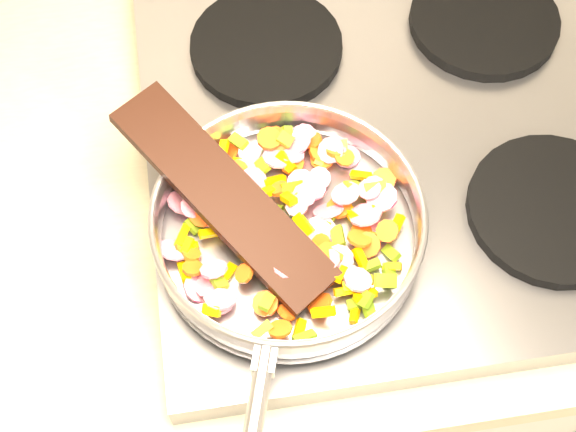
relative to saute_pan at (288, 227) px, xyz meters
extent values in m
cube|color=#939399|center=(0.16, 0.14, -0.07)|extent=(0.60, 0.60, 0.04)
cylinder|color=black|center=(0.02, 0.00, -0.04)|extent=(0.19, 0.19, 0.02)
cylinder|color=black|center=(0.30, 0.00, -0.04)|extent=(0.19, 0.19, 0.02)
cylinder|color=black|center=(0.02, 0.28, -0.04)|extent=(0.19, 0.19, 0.02)
cylinder|color=black|center=(0.30, 0.28, -0.04)|extent=(0.19, 0.19, 0.02)
cylinder|color=#9E9EA5|center=(0.00, 0.00, -0.03)|extent=(0.28, 0.28, 0.01)
torus|color=#9E9EA5|center=(0.00, 0.00, 0.00)|extent=(0.32, 0.32, 0.05)
torus|color=#9E9EA5|center=(0.00, 0.00, 0.02)|extent=(0.28, 0.28, 0.01)
cube|color=#9E9EA5|center=(-0.04, -0.14, 0.01)|extent=(0.03, 0.04, 0.02)
cube|color=#FFB702|center=(-0.08, 0.05, 0.00)|extent=(0.03, 0.01, 0.01)
cube|color=#FFB702|center=(0.12, -0.01, -0.01)|extent=(0.02, 0.02, 0.02)
cube|color=#669118|center=(0.05, -0.01, -0.01)|extent=(0.01, 0.02, 0.01)
cylinder|color=#FF5313|center=(-0.05, 0.04, -0.02)|extent=(0.03, 0.03, 0.02)
cube|color=#FFB702|center=(0.09, 0.03, -0.02)|extent=(0.02, 0.03, 0.02)
cylinder|color=#FF5313|center=(0.07, 0.09, -0.01)|extent=(0.04, 0.03, 0.02)
cylinder|color=#FF5313|center=(0.00, 0.11, 0.00)|extent=(0.04, 0.04, 0.01)
cylinder|color=#D6144E|center=(0.07, 0.03, 0.00)|extent=(0.04, 0.04, 0.02)
cylinder|color=#D6144E|center=(0.10, -0.01, -0.02)|extent=(0.03, 0.03, 0.01)
cylinder|color=#FF5313|center=(0.02, -0.09, -0.01)|extent=(0.03, 0.03, 0.03)
cube|color=#669118|center=(0.08, 0.01, -0.02)|extent=(0.02, 0.02, 0.02)
cylinder|color=#FF5313|center=(0.00, 0.05, -0.01)|extent=(0.02, 0.02, 0.02)
cube|color=#FFB702|center=(-0.07, -0.03, -0.02)|extent=(0.02, 0.03, 0.02)
cube|color=#FFB702|center=(0.05, -0.10, -0.02)|extent=(0.02, 0.03, 0.01)
cube|color=#FFB702|center=(-0.02, 0.00, -0.01)|extent=(0.02, 0.02, 0.01)
cube|color=#669118|center=(0.06, -0.09, -0.02)|extent=(0.02, 0.01, 0.02)
cube|color=#669118|center=(0.02, 0.12, -0.01)|extent=(0.01, 0.02, 0.02)
cube|color=#669118|center=(-0.04, 0.11, 0.00)|extent=(0.02, 0.03, 0.01)
cylinder|color=#D6144E|center=(-0.09, -0.05, -0.01)|extent=(0.04, 0.04, 0.02)
cylinder|color=#D6144E|center=(-0.11, 0.05, -0.01)|extent=(0.04, 0.04, 0.02)
cylinder|color=#D6144E|center=(0.09, 0.03, 0.00)|extent=(0.03, 0.03, 0.01)
cube|color=#FFB702|center=(0.01, 0.09, -0.01)|extent=(0.02, 0.03, 0.01)
cylinder|color=#D6144E|center=(0.04, 0.06, -0.01)|extent=(0.04, 0.03, 0.02)
cylinder|color=#D6144E|center=(0.03, 0.00, -0.01)|extent=(0.05, 0.04, 0.02)
cylinder|color=#D6144E|center=(0.01, 0.02, 0.00)|extent=(0.03, 0.03, 0.01)
cylinder|color=#FF5313|center=(-0.02, -0.04, 0.00)|extent=(0.03, 0.03, 0.02)
cylinder|color=#FF5313|center=(0.08, -0.03, -0.01)|extent=(0.03, 0.03, 0.02)
cylinder|color=#D6144E|center=(-0.05, 0.07, -0.02)|extent=(0.03, 0.03, 0.01)
cube|color=#669118|center=(-0.03, 0.03, 0.00)|extent=(0.02, 0.02, 0.01)
cylinder|color=#FF5313|center=(0.02, 0.08, -0.01)|extent=(0.03, 0.03, 0.01)
cube|color=#669118|center=(0.10, 0.03, 0.00)|extent=(0.02, 0.02, 0.01)
cylinder|color=#FF5313|center=(-0.03, -0.01, -0.02)|extent=(0.02, 0.03, 0.02)
cylinder|color=#FF5313|center=(-0.07, 0.08, 0.00)|extent=(0.03, 0.04, 0.02)
cylinder|color=#FF5313|center=(0.05, 0.11, -0.01)|extent=(0.03, 0.03, 0.02)
cube|color=#669118|center=(0.08, -0.05, -0.01)|extent=(0.02, 0.01, 0.01)
cube|color=#FFB702|center=(-0.11, 0.01, -0.01)|extent=(0.02, 0.03, 0.01)
cylinder|color=#D6144E|center=(0.03, -0.04, 0.00)|extent=(0.03, 0.04, 0.02)
cylinder|color=#FF5313|center=(0.10, -0.02, 0.00)|extent=(0.02, 0.03, 0.02)
cube|color=#FFB702|center=(0.01, 0.11, -0.02)|extent=(0.02, 0.02, 0.02)
cylinder|color=#FF5313|center=(-0.10, -0.03, -0.01)|extent=(0.03, 0.03, 0.01)
cube|color=#FFB702|center=(0.02, -0.02, -0.01)|extent=(0.02, 0.02, 0.02)
cylinder|color=#D6144E|center=(-0.10, -0.05, -0.02)|extent=(0.03, 0.03, 0.02)
cylinder|color=#D6144E|center=(0.02, 0.04, 0.00)|extent=(0.04, 0.03, 0.02)
cylinder|color=#FF5313|center=(-0.05, -0.05, 0.00)|extent=(0.03, 0.03, 0.02)
cube|color=#669118|center=(-0.03, -0.08, 0.00)|extent=(0.02, 0.02, 0.01)
cube|color=#669118|center=(0.10, -0.06, -0.02)|extent=(0.02, 0.02, 0.01)
cube|color=#FFB702|center=(-0.02, 0.05, 0.00)|extent=(0.02, 0.02, 0.02)
cylinder|color=#FF5313|center=(-0.09, 0.03, 0.00)|extent=(0.04, 0.04, 0.02)
cylinder|color=#D6144E|center=(0.10, 0.04, -0.01)|extent=(0.04, 0.04, 0.02)
cube|color=#FFB702|center=(-0.08, -0.06, -0.01)|extent=(0.01, 0.02, 0.01)
cylinder|color=#D6144E|center=(0.04, 0.12, -0.01)|extent=(0.04, 0.03, 0.02)
cylinder|color=#FF5313|center=(-0.05, 0.11, -0.02)|extent=(0.03, 0.04, 0.03)
cube|color=#669118|center=(0.05, 0.09, -0.01)|extent=(0.02, 0.02, 0.01)
cylinder|color=#FF5313|center=(-0.01, -0.09, -0.01)|extent=(0.02, 0.02, 0.02)
cylinder|color=#D6144E|center=(0.00, 0.09, -0.01)|extent=(0.04, 0.04, 0.02)
cube|color=#FFB702|center=(-0.06, 0.11, -0.01)|extent=(0.02, 0.03, 0.01)
cube|color=#FFB702|center=(-0.10, 0.01, -0.02)|extent=(0.02, 0.02, 0.02)
cube|color=#FFB702|center=(-0.05, 0.04, 0.00)|extent=(0.02, 0.02, 0.01)
cylinder|color=#FF5313|center=(-0.04, 0.08, 0.00)|extent=(0.04, 0.04, 0.02)
cylinder|color=#FF5313|center=(0.05, 0.09, -0.02)|extent=(0.03, 0.03, 0.01)
cylinder|color=#FF5313|center=(0.03, -0.02, -0.01)|extent=(0.03, 0.03, 0.02)
cube|color=#FFB702|center=(-0.03, 0.01, -0.02)|extent=(0.02, 0.03, 0.02)
cube|color=#FFB702|center=(0.11, 0.02, -0.01)|extent=(0.01, 0.02, 0.02)
cylinder|color=#D6144E|center=(-0.08, -0.06, -0.01)|extent=(0.04, 0.04, 0.02)
cube|color=#669118|center=(0.08, 0.04, -0.01)|extent=(0.02, 0.01, 0.02)
cube|color=#669118|center=(0.07, 0.09, 0.00)|extent=(0.02, 0.02, 0.01)
cylinder|color=#FF5313|center=(0.01, 0.10, -0.01)|extent=(0.02, 0.02, 0.02)
cylinder|color=#D6144E|center=(-0.05, 0.01, -0.02)|extent=(0.04, 0.03, 0.02)
cube|color=#FFB702|center=(0.00, 0.07, -0.02)|extent=(0.03, 0.02, 0.02)
cube|color=#FFB702|center=(0.05, -0.03, -0.02)|extent=(0.03, 0.02, 0.02)
cylinder|color=#FF5313|center=(0.08, 0.08, 0.00)|extent=(0.03, 0.03, 0.01)
cube|color=#669118|center=(-0.05, -0.01, -0.01)|extent=(0.02, 0.02, 0.01)
cylinder|color=#FF5313|center=(-0.11, 0.00, -0.02)|extent=(0.02, 0.03, 0.02)
cube|color=#FFB702|center=(0.02, 0.00, -0.01)|extent=(0.02, 0.03, 0.02)
cylinder|color=#FF5313|center=(0.04, -0.03, -0.01)|extent=(0.04, 0.03, 0.01)
cylinder|color=#D6144E|center=(-0.01, -0.05, 0.00)|extent=(0.04, 0.04, 0.03)
cylinder|color=#D6144E|center=(0.06, -0.07, 0.00)|extent=(0.04, 0.04, 0.01)
cube|color=#FFB702|center=(0.07, 0.01, -0.01)|extent=(0.01, 0.03, 0.02)
cube|color=#FFB702|center=(-0.08, 0.01, -0.01)|extent=(0.03, 0.01, 0.01)
cylinder|color=#D6144E|center=(0.02, 0.05, 0.00)|extent=(0.05, 0.04, 0.02)
cube|color=#FFB702|center=(0.05, -0.07, -0.01)|extent=(0.02, 0.01, 0.01)
cube|color=#669118|center=(0.09, -0.08, 0.00)|extent=(0.03, 0.02, 0.02)
cylinder|color=#D6144E|center=(-0.03, 0.06, -0.01)|extent=(0.04, 0.05, 0.03)
cylinder|color=#D6144E|center=(-0.08, 0.09, -0.01)|extent=(0.03, 0.03, 0.01)
cylinder|color=#FF5313|center=(-0.01, -0.06, 0.00)|extent=(0.02, 0.03, 0.02)
cube|color=#669118|center=(0.01, 0.12, -0.01)|extent=(0.02, 0.02, 0.01)
cube|color=#FFB702|center=(0.00, -0.11, -0.02)|extent=(0.02, 0.02, 0.01)
cube|color=#FFB702|center=(0.01, -0.04, -0.01)|extent=(0.02, 0.02, 0.01)
cube|color=#669118|center=(-0.10, 0.03, -0.02)|extent=(0.02, 0.02, 0.02)
cube|color=#669118|center=(-0.08, -0.05, -0.01)|extent=(0.02, 0.02, 0.01)
cube|color=#669118|center=(0.08, -0.02, -0.02)|extent=(0.02, 0.03, 0.02)
cube|color=#669118|center=(0.05, 0.01, -0.02)|extent=(0.02, 0.02, 0.01)
cylinder|color=#D6144E|center=(0.08, 0.01, -0.01)|extent=(0.04, 0.04, 0.02)
cube|color=#FFB702|center=(-0.01, 0.00, -0.01)|extent=(0.02, 0.02, 0.01)
cube|color=#669118|center=(-0.01, 0.03, -0.02)|extent=(0.02, 0.03, 0.02)
cube|color=#669118|center=(-0.04, -0.11, 0.00)|extent=(0.02, 0.02, 0.01)
cube|color=#FFB702|center=(-0.09, -0.08, -0.01)|extent=(0.02, 0.02, 0.01)
cylinder|color=#D6144E|center=(0.05, 0.02, -0.01)|extent=(0.03, 0.03, 0.03)
cube|color=#FFB702|center=(0.10, -0.05, -0.02)|extent=(0.02, 0.01, 0.01)
cube|color=#FFB702|center=(0.05, -0.06, 0.00)|extent=(0.02, 0.02, 0.01)
cylinder|color=#FF5313|center=(0.11, 0.05, -0.01)|extent=(0.04, 0.04, 0.01)
cube|color=#FFB702|center=(0.02, -0.10, 0.00)|extent=(0.03, 0.02, 0.02)
cylinder|color=#D6144E|center=(0.04, 0.05, -0.01)|extent=(0.03, 0.03, 0.00)
cube|color=#FFB702|center=(0.09, 0.01, -0.01)|extent=(0.03, 0.02, 0.01)
cube|color=#669118|center=(0.00, 0.12, -0.02)|extent=(0.02, 0.02, 0.01)
cube|color=#669118|center=(0.00, -0.12, -0.01)|extent=(0.03, 0.02, 0.01)
cylinder|color=#D6144E|center=(-0.06, 0.03, 0.00)|extent=(0.04, 0.04, 0.02)
cube|color=#FFB702|center=(0.02, 0.04, -0.01)|extent=(0.02, 0.02, 0.01)
cube|color=#669118|center=(0.07, -0.10, -0.01)|extent=(0.01, 0.02, 0.01)
cylinder|color=#D6144E|center=(0.08, 0.09, -0.02)|extent=(0.04, 0.04, 0.00)
cylinder|color=#FF5313|center=(0.00, 0.12, -0.01)|extent=(0.04, 0.04, 0.02)
cylinder|color=#FF5313|center=(0.05, 0.10, -0.01)|extent=(0.04, 0.04, 0.01)
cube|color=#FFB702|center=(-0.03, 0.08, -0.02)|extent=(0.02, 0.02, 0.02)
cylinder|color=#D6144E|center=(0.07, 0.09, -0.01)|extent=(0.03, 0.03, 0.02)
cylinder|color=#FF5313|center=(0.08, -0.01, -0.02)|extent=(0.03, 0.03, 0.01)
cube|color=#FFB702|center=(0.01, 0.05, 0.00)|extent=(0.02, 0.02, 0.01)
cylinder|color=#FF5313|center=(0.03, -0.06, -0.01)|extent=(0.02, 0.02, 0.01)
cube|color=#669118|center=(-0.03, -0.04, 0.00)|extent=(0.02, 0.02, 0.01)
cylinder|color=#D6144E|center=(-0.10, 0.04, 0.00)|extent=(0.04, 0.03, 0.02)
cylinder|color=#FF5313|center=(-0.02, 0.03, -0.02)|extent=(0.03, 0.03, 0.01)
cube|color=#FFB702|center=(0.05, -0.08, -0.01)|extent=(0.02, 0.01, 0.01)
cylinder|color=#D6144E|center=(-0.08, -0.04, 0.00)|extent=(0.03, 0.03, 0.02)
cube|color=#669118|center=(0.00, 0.12, -0.01)|extent=(0.02, 0.02, 0.01)
cylinder|color=#FF5313|center=(-0.10, -0.01, -0.02)|extent=(0.03, 0.03, 0.01)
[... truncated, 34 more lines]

